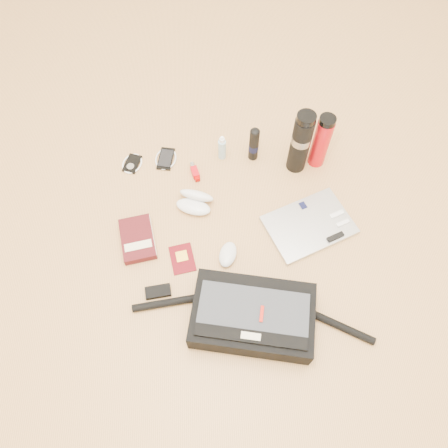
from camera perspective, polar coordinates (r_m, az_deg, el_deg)
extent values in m
plane|color=tan|center=(1.64, 1.75, -4.30)|extent=(4.00, 4.00, 0.00)
cube|color=black|center=(1.51, 3.75, -11.88)|extent=(0.45, 0.32, 0.10)
cube|color=#2F3137|center=(1.46, 3.84, -11.58)|extent=(0.39, 0.25, 0.01)
cube|color=black|center=(1.43, 3.51, -14.48)|extent=(0.36, 0.11, 0.01)
cube|color=beige|center=(1.43, 3.51, -14.46)|extent=(0.07, 0.03, 0.01)
cube|color=#B31104|center=(1.45, 4.93, -11.66)|extent=(0.02, 0.06, 0.02)
cylinder|color=black|center=(1.57, -7.28, -10.13)|extent=(0.25, 0.06, 0.03)
cylinder|color=black|center=(1.59, 14.78, -12.71)|extent=(0.23, 0.15, 0.03)
cube|color=black|center=(1.60, -8.60, -8.72)|extent=(0.10, 0.06, 0.02)
cube|color=#B3B3B5|center=(1.72, 11.03, -0.16)|extent=(0.38, 0.33, 0.02)
cube|color=black|center=(1.75, 10.28, 2.41)|extent=(0.03, 0.04, 0.00)
cube|color=silver|center=(1.75, 14.50, 1.25)|extent=(0.06, 0.04, 0.01)
cube|color=silver|center=(1.74, 15.25, 0.12)|extent=(0.06, 0.03, 0.01)
cube|color=black|center=(1.70, 14.35, -1.63)|extent=(0.07, 0.04, 0.01)
cube|color=#400D11|center=(1.69, -11.23, -1.94)|extent=(0.15, 0.20, 0.03)
cube|color=beige|center=(1.68, -9.24, -1.52)|extent=(0.04, 0.17, 0.03)
cube|color=beige|center=(1.65, -11.16, -2.78)|extent=(0.11, 0.05, 0.00)
cube|color=#55050C|center=(1.64, -5.46, -4.53)|extent=(0.11, 0.13, 0.00)
cube|color=gold|center=(1.64, -5.53, -4.19)|extent=(0.05, 0.05, 0.00)
ellipsoid|color=silver|center=(1.63, 0.50, -3.99)|extent=(0.09, 0.12, 0.03)
ellipsoid|color=silver|center=(1.72, -4.03, 2.25)|extent=(0.16, 0.11, 0.04)
ellipsoid|color=white|center=(1.73, -3.60, 3.75)|extent=(0.16, 0.12, 0.08)
ellipsoid|color=black|center=(1.73, -4.90, 2.53)|extent=(0.04, 0.04, 0.01)
ellipsoid|color=black|center=(1.71, -3.16, 2.10)|extent=(0.04, 0.04, 0.01)
cylinder|color=black|center=(1.72, -4.04, 2.34)|extent=(0.02, 0.01, 0.00)
cube|color=black|center=(1.90, -11.90, 7.72)|extent=(0.08, 0.11, 0.01)
cylinder|color=#A5A5A7|center=(1.88, -12.13, 7.38)|extent=(0.04, 0.04, 0.00)
torus|color=white|center=(1.90, -11.90, 7.74)|extent=(0.10, 0.10, 0.01)
cube|color=black|center=(1.89, -7.61, 8.44)|extent=(0.08, 0.12, 0.01)
cube|color=black|center=(1.88, -7.63, 8.55)|extent=(0.07, 0.10, 0.00)
torus|color=silver|center=(1.89, -7.61, 8.45)|extent=(0.10, 0.10, 0.01)
cube|color=#B80C15|center=(1.82, -3.80, 6.74)|extent=(0.04, 0.06, 0.02)
cube|color=#9E0200|center=(1.80, -3.51, 5.92)|extent=(0.02, 0.02, 0.02)
cylinder|color=#A4A4A7|center=(1.84, -4.10, 7.58)|extent=(0.03, 0.03, 0.02)
cylinder|color=#90B9CA|center=(1.85, -0.25, 9.74)|extent=(0.04, 0.04, 0.10)
cylinder|color=white|center=(1.80, -0.26, 10.88)|extent=(0.02, 0.02, 0.02)
cylinder|color=white|center=(1.79, -0.26, 11.15)|extent=(0.01, 0.01, 0.01)
cylinder|color=black|center=(1.82, 3.92, 10.31)|extent=(0.05, 0.05, 0.16)
cylinder|color=black|center=(1.84, 3.88, 9.95)|extent=(0.05, 0.05, 0.03)
ellipsoid|color=black|center=(1.76, 4.08, 11.98)|extent=(0.04, 0.04, 0.02)
cylinder|color=black|center=(1.77, 9.90, 10.16)|extent=(0.09, 0.09, 0.27)
cylinder|color=gray|center=(1.75, 10.08, 10.87)|extent=(0.09, 0.09, 0.03)
cylinder|color=black|center=(1.66, 10.71, 13.43)|extent=(0.08, 0.08, 0.03)
cylinder|color=red|center=(1.82, 12.53, 10.28)|extent=(0.09, 0.09, 0.24)
cylinder|color=black|center=(1.72, 13.38, 13.02)|extent=(0.08, 0.08, 0.02)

